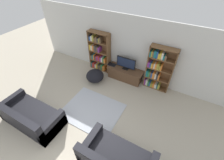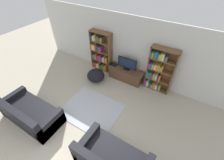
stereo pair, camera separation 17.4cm
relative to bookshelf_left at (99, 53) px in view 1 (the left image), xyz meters
name	(u,v)px [view 1 (the left image)]	position (x,y,z in m)	size (l,w,h in m)	color
wall_back	(128,49)	(1.28, 0.18, 0.45)	(8.80, 0.06, 2.60)	silver
bookshelf_left	(99,53)	(0.00, 0.00, 0.00)	(0.97, 0.30, 1.81)	brown
bookshelf_right	(158,69)	(2.61, 0.00, 0.03)	(0.97, 0.30, 1.81)	brown
tv_stand	(125,74)	(1.36, -0.14, -0.58)	(1.50, 0.52, 0.52)	brown
television	(126,63)	(1.36, -0.13, -0.04)	(0.81, 0.16, 0.54)	black
laptop	(112,65)	(0.73, -0.14, -0.31)	(0.35, 0.23, 0.03)	#28282D
area_rug	(92,110)	(1.10, -2.25, -0.84)	(1.95, 1.59, 0.02)	#B2B7C1
couch_left_sectional	(31,117)	(-0.33, -3.56, -0.55)	(2.00, 0.98, 0.89)	black
beanbag_ottoman	(95,76)	(0.30, -0.86, -0.59)	(0.73, 0.73, 0.51)	black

